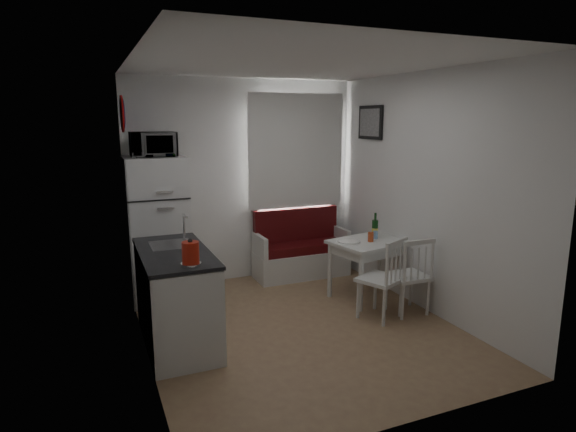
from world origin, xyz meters
name	(u,v)px	position (x,y,z in m)	size (l,w,h in m)	color
floor	(299,327)	(0.00, 0.00, 0.00)	(3.00, 3.50, 0.02)	#8F694C
ceiling	(300,63)	(0.00, 0.00, 2.60)	(3.00, 3.50, 0.02)	white
wall_back	(244,181)	(0.00, 1.75, 1.30)	(3.00, 0.02, 2.60)	white
wall_front	(411,245)	(0.00, -1.75, 1.30)	(3.00, 0.02, 2.60)	white
wall_left	(139,214)	(-1.50, 0.00, 1.30)	(0.02, 3.50, 2.60)	white
wall_right	(425,193)	(1.50, 0.00, 1.30)	(0.02, 3.50, 2.60)	white
window	(294,155)	(0.70, 1.72, 1.62)	(1.22, 0.06, 1.47)	silver
curtain	(297,151)	(0.70, 1.65, 1.68)	(1.35, 0.02, 1.50)	white
kitchen_counter	(176,296)	(-1.20, 0.16, 0.46)	(0.62, 1.32, 1.16)	silver
wall_sign	(123,114)	(-1.47, 1.45, 2.15)	(0.40, 0.40, 0.03)	navy
picture_frame	(370,122)	(1.48, 1.10, 2.05)	(0.04, 0.52, 0.42)	black
bench	(300,254)	(0.70, 1.51, 0.30)	(1.26, 0.49, 0.90)	silver
dining_table	(372,247)	(1.15, 0.46, 0.62)	(1.04, 0.82, 0.70)	silver
chair_left	(386,271)	(0.90, -0.20, 0.55)	(0.54, 0.55, 0.48)	silver
chair_right	(413,268)	(1.25, -0.20, 0.53)	(0.41, 0.39, 0.46)	silver
fridge	(157,229)	(-1.18, 1.40, 0.84)	(0.67, 0.67, 1.68)	white
microwave	(153,144)	(-1.18, 1.35, 1.82)	(0.49, 0.33, 0.27)	white
kettle	(191,253)	(-1.15, -0.38, 1.01)	(0.17, 0.17, 0.23)	red
wine_bottle	(375,225)	(1.25, 0.56, 0.85)	(0.08, 0.08, 0.30)	#133E16
drinking_glass_orange	(371,237)	(1.10, 0.41, 0.75)	(0.07, 0.07, 0.11)	#C64A21
drinking_glass_blue	(375,235)	(1.23, 0.51, 0.74)	(0.06, 0.06, 0.09)	#7DA9D5
plate	(349,241)	(0.85, 0.48, 0.71)	(0.26, 0.26, 0.02)	white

